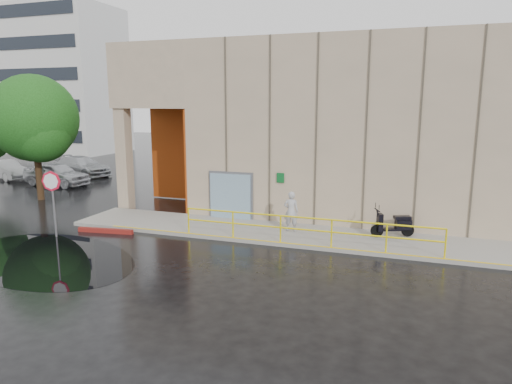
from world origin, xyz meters
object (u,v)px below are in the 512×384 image
Objects in this scene: car_b at (6,170)px; tree_near at (35,122)px; red_curb at (106,231)px; stop_sign at (52,189)px; person at (291,211)px; scooter at (394,218)px; car_a at (56,174)px; car_c at (82,166)px.

tree_near is (7.65, -4.77, 3.60)m from car_b.
stop_sign is at bearing -143.68° from red_curb.
person reaches higher than car_b.
tree_near is at bearing 153.00° from scooter.
tree_near reaches higher than stop_sign.
red_curb is 0.54× the size of car_a.
tree_near is at bearing -17.20° from person.
tree_near is (-18.60, 1.67, 3.36)m from scooter.
car_c is (-22.25, 9.41, -0.19)m from scooter.
tree_near is at bearing 149.40° from red_curb.
red_curb is at bearing -106.72° from car_b.
person reaches higher than car_c.
car_a is at bearing 143.42° from scooter.
tree_near reaches higher than car_c.
scooter is 11.58m from red_curb.
car_c is at bearing 21.09° from car_a.
stop_sign is at bearing -112.62° from car_b.
tree_near reaches higher than person.
person is at bearing -92.63° from car_b.
car_c is at bearing -38.93° from car_b.
car_c is at bearing -37.26° from person.
red_curb is 0.60× the size of car_b.
car_b reaches higher than red_curb.
car_b is at bearing 155.76° from stop_sign.
stop_sign is 1.10× the size of red_curb.
stop_sign reaches higher than red_curb.
car_c reaches higher than car_b.
tree_near is (-14.65, 2.13, 3.29)m from person.
scooter is at bearing -100.87° from car_a.
person is at bearing 164.74° from scooter.
car_c is at bearing 138.65° from stop_sign.
person is 0.36× the size of car_a.
stop_sign is 16.32m from car_c.
scooter is 0.43× the size of car_b.
scooter is 0.36× the size of car_c.
stop_sign is 0.66× the size of car_b.
car_a is 1.12× the size of car_b.
car_a is at bearing -28.23° from person.
car_a is 5.29m from car_b.
car_b is at bearing 144.35° from scooter.
tree_near is at bearing -142.22° from car_c.
scooter is 0.66× the size of stop_sign.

